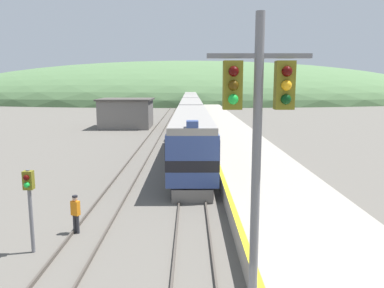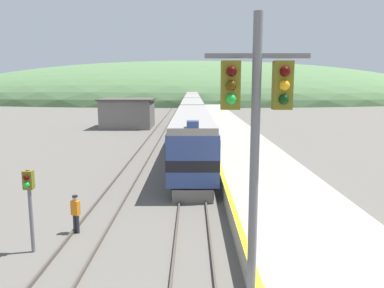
# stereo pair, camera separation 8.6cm
# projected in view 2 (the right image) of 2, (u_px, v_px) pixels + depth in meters

# --- Properties ---
(track_main) EXTENTS (1.52, 180.00, 0.16)m
(track_main) POSITION_uv_depth(u_px,v_px,m) (192.00, 115.00, 76.33)
(track_main) COLOR #4C443D
(track_main) RESTS_ON ground
(track_siding) EXTENTS (1.52, 180.00, 0.16)m
(track_siding) POSITION_uv_depth(u_px,v_px,m) (169.00, 115.00, 76.32)
(track_siding) COLOR #4C443D
(track_siding) RESTS_ON ground
(platform) EXTENTS (5.85, 140.00, 0.95)m
(platform) POSITION_uv_depth(u_px,v_px,m) (222.00, 123.00, 56.54)
(platform) COLOR #9E9689
(platform) RESTS_ON ground
(distant_hills) EXTENTS (189.18, 85.13, 28.96)m
(distant_hills) POSITION_uv_depth(u_px,v_px,m) (191.00, 101.00, 140.14)
(distant_hills) COLOR #517547
(distant_hills) RESTS_ON ground
(station_shed) EXTENTS (7.68, 7.34, 4.26)m
(station_shed) POSITION_uv_depth(u_px,v_px,m) (127.00, 113.00, 55.05)
(station_shed) COLOR slate
(station_shed) RESTS_ON ground
(express_train_lead_car) EXTENTS (2.96, 21.25, 4.49)m
(express_train_lead_car) POSITION_uv_depth(u_px,v_px,m) (192.00, 136.00, 30.19)
(express_train_lead_car) COLOR black
(express_train_lead_car) RESTS_ON ground
(carriage_second) EXTENTS (2.95, 19.84, 4.13)m
(carriage_second) POSITION_uv_depth(u_px,v_px,m) (192.00, 114.00, 51.57)
(carriage_second) COLOR black
(carriage_second) RESTS_ON ground
(carriage_third) EXTENTS (2.95, 19.84, 4.13)m
(carriage_third) POSITION_uv_depth(u_px,v_px,m) (192.00, 105.00, 72.02)
(carriage_third) COLOR black
(carriage_third) RESTS_ON ground
(carriage_fourth) EXTENTS (2.95, 19.84, 4.13)m
(carriage_fourth) POSITION_uv_depth(u_px,v_px,m) (191.00, 100.00, 92.47)
(carriage_fourth) COLOR black
(carriage_fourth) RESTS_ON ground
(signal_mast_main) EXTENTS (2.20, 0.42, 7.95)m
(signal_mast_main) POSITION_uv_depth(u_px,v_px,m) (254.00, 142.00, 8.08)
(signal_mast_main) COLOR slate
(signal_mast_main) RESTS_ON ground
(signal_post_siding) EXTENTS (0.36, 0.42, 3.29)m
(signal_post_siding) POSITION_uv_depth(u_px,v_px,m) (28.00, 193.00, 14.13)
(signal_post_siding) COLOR slate
(signal_post_siding) RESTS_ON ground
(track_worker) EXTENTS (0.42, 0.35, 1.70)m
(track_worker) POSITION_uv_depth(u_px,v_px,m) (75.00, 212.00, 16.23)
(track_worker) COLOR #2D2D33
(track_worker) RESTS_ON ground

